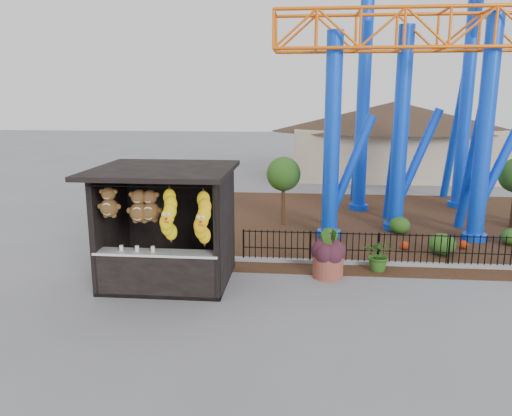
# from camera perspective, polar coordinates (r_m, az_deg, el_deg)

# --- Properties ---
(ground) EXTENTS (120.00, 120.00, 0.00)m
(ground) POSITION_cam_1_polar(r_m,az_deg,el_deg) (12.31, 2.53, -10.73)
(ground) COLOR slate
(ground) RESTS_ON ground
(mulch_bed) EXTENTS (18.00, 12.00, 0.02)m
(mulch_bed) POSITION_cam_1_polar(r_m,az_deg,el_deg) (20.19, 15.15, -1.78)
(mulch_bed) COLOR #331E11
(mulch_bed) RESTS_ON ground
(curb) EXTENTS (18.00, 0.18, 0.12)m
(curb) POSITION_cam_1_polar(r_m,az_deg,el_deg) (15.47, 18.19, -6.18)
(curb) COLOR gray
(curb) RESTS_ON ground
(prize_booth) EXTENTS (3.50, 3.40, 3.12)m
(prize_booth) POSITION_cam_1_polar(r_m,az_deg,el_deg) (13.12, -10.34, -2.33)
(prize_booth) COLOR black
(prize_booth) RESTS_ON ground
(picket_fence) EXTENTS (12.20, 0.06, 1.00)m
(picket_fence) POSITION_cam_1_polar(r_m,az_deg,el_deg) (15.56, 21.54, -4.62)
(picket_fence) COLOR black
(picket_fence) RESTS_ON ground
(roller_coaster) EXTENTS (11.00, 6.37, 10.82)m
(roller_coaster) POSITION_cam_1_polar(r_m,az_deg,el_deg) (20.11, 19.41, 16.40)
(roller_coaster) COLOR blue
(roller_coaster) RESTS_ON ground
(terracotta_planter) EXTENTS (0.97, 0.97, 0.62)m
(terracotta_planter) POSITION_cam_1_polar(r_m,az_deg,el_deg) (13.97, 8.22, -6.59)
(terracotta_planter) COLOR brown
(terracotta_planter) RESTS_ON ground
(planter_foliage) EXTENTS (0.70, 0.70, 0.64)m
(planter_foliage) POSITION_cam_1_polar(r_m,az_deg,el_deg) (13.78, 8.30, -4.10)
(planter_foliage) COLOR #33141E
(planter_foliage) RESTS_ON terracotta_planter
(potted_plant) EXTENTS (0.98, 0.88, 0.97)m
(potted_plant) POSITION_cam_1_polar(r_m,az_deg,el_deg) (14.67, 13.95, -5.19)
(potted_plant) COLOR #1D5619
(potted_plant) RESTS_ON ground
(landscaping) EXTENTS (8.68, 3.23, 0.68)m
(landscaping) POSITION_cam_1_polar(r_m,az_deg,el_deg) (17.76, 20.26, -3.11)
(landscaping) COLOR #254C16
(landscaping) RESTS_ON mulch_bed
(pavilion) EXTENTS (15.00, 15.00, 4.80)m
(pavilion) POSITION_cam_1_polar(r_m,az_deg,el_deg) (31.81, 15.51, 8.90)
(pavilion) COLOR #BFAD8C
(pavilion) RESTS_ON ground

